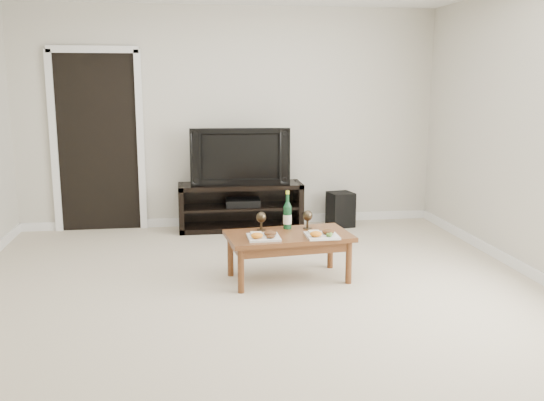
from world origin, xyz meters
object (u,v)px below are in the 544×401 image
at_px(media_console, 241,206).
at_px(subwoofer, 341,209).
at_px(coffee_table, 288,257).
at_px(television, 240,156).

distance_m(media_console, subwoofer, 1.22).
xyz_separation_m(media_console, subwoofer, (1.22, -0.03, -0.07)).
height_order(media_console, coffee_table, media_console).
height_order(television, coffee_table, television).
distance_m(television, subwoofer, 1.39).
xyz_separation_m(television, coffee_table, (0.24, -1.93, -0.67)).
bearing_deg(television, media_console, 0.00).
bearing_deg(media_console, television, 0.00).
relative_size(media_console, television, 1.26).
distance_m(television, coffee_table, 2.06).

